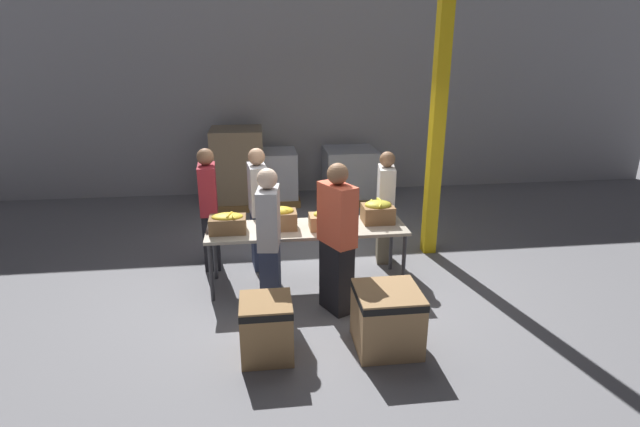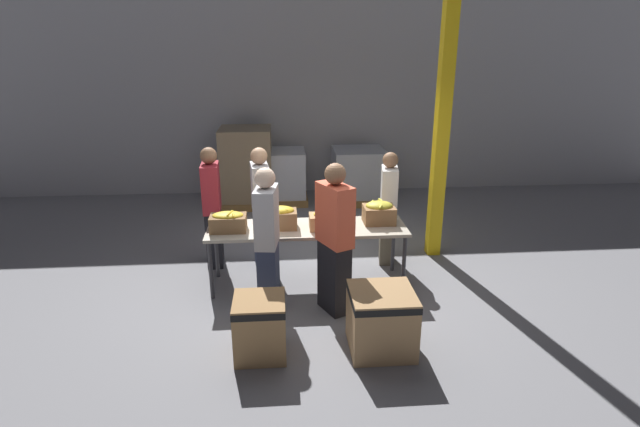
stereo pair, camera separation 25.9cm
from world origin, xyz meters
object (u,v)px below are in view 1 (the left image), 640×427
object	(u,v)px
volunteer_0	(209,210)
volunteer_3	(337,240)
banana_box_1	(280,218)
pallet_stack_2	(350,175)
sorting_table	(307,232)
volunteer_4	(259,210)
banana_box_3	(378,211)
volunteer_2	(385,208)
volunteer_1	(269,242)
banana_box_2	(329,219)
support_pillar	(438,116)
pallet_stack_1	(274,177)
donation_bin_1	(387,317)
donation_bin_0	(266,326)
banana_box_0	(228,223)
pallet_stack_0	(238,168)

from	to	relation	value
volunteer_0	volunteer_3	world-z (taller)	volunteer_3
banana_box_1	pallet_stack_2	world-z (taller)	banana_box_1
sorting_table	volunteer_4	distance (m)	0.86
banana_box_3	volunteer_2	world-z (taller)	volunteer_2
volunteer_1	volunteer_2	size ratio (longest dim) A/B	1.07
volunteer_2	banana_box_2	bearing A→B (deg)	-43.39
volunteer_3	support_pillar	bearing A→B (deg)	-72.56
support_pillar	volunteer_2	bearing A→B (deg)	-163.25
volunteer_3	banana_box_3	bearing A→B (deg)	-65.58
banana_box_3	pallet_stack_2	size ratio (longest dim) A/B	0.37
banana_box_3	volunteer_3	distance (m)	1.02
volunteer_0	volunteer_4	xyz separation A→B (m)	(0.66, -0.09, 0.00)
banana_box_2	pallet_stack_1	distance (m)	3.72
banana_box_2	volunteer_4	world-z (taller)	volunteer_4
volunteer_1	donation_bin_1	distance (m)	1.54
sorting_table	volunteer_4	bearing A→B (deg)	133.96
donation_bin_0	volunteer_4	bearing A→B (deg)	90.99
donation_bin_1	support_pillar	bearing A→B (deg)	62.09
banana_box_0	banana_box_2	bearing A→B (deg)	-0.97
banana_box_0	volunteer_3	size ratio (longest dim) A/B	0.25
donation_bin_0	donation_bin_1	size ratio (longest dim) A/B	0.95
banana_box_2	volunteer_3	size ratio (longest dim) A/B	0.28
banana_box_3	pallet_stack_0	xyz separation A→B (m)	(-1.87, 3.38, -0.20)
sorting_table	support_pillar	xyz separation A→B (m)	(1.90, 0.84, 1.28)
volunteer_3	donation_bin_0	xyz separation A→B (m)	(-0.82, -0.81, -0.54)
sorting_table	donation_bin_0	bearing A→B (deg)	-110.19
banana_box_1	pallet_stack_1	distance (m)	3.61
volunteer_1	support_pillar	xyz separation A→B (m)	(2.38, 1.42, 1.16)
volunteer_0	pallet_stack_1	world-z (taller)	volunteer_0
volunteer_0	volunteer_3	xyz separation A→B (m)	(1.52, -1.39, 0.04)
donation_bin_1	banana_box_0	bearing A→B (deg)	138.06
volunteer_3	volunteer_2	bearing A→B (deg)	-59.92
support_pillar	volunteer_4	bearing A→B (deg)	-174.78
sorting_table	volunteer_4	world-z (taller)	volunteer_4
banana_box_3	banana_box_0	bearing A→B (deg)	-176.02
banana_box_2	banana_box_0	bearing A→B (deg)	179.03
volunteer_3	volunteer_4	size ratio (longest dim) A/B	1.05
donation_bin_1	support_pillar	world-z (taller)	support_pillar
pallet_stack_1	pallet_stack_2	world-z (taller)	pallet_stack_2
volunteer_4	donation_bin_1	xyz separation A→B (m)	(1.25, -2.11, -0.48)
volunteer_4	pallet_stack_0	bearing A→B (deg)	-179.47
volunteer_1	donation_bin_0	size ratio (longest dim) A/B	2.78
banana_box_1	donation_bin_1	xyz separation A→B (m)	(0.99, -1.51, -0.57)
banana_box_2	volunteer_1	world-z (taller)	volunteer_1
volunteer_0	volunteer_1	xyz separation A→B (m)	(0.77, -1.28, 0.01)
volunteer_1	pallet_stack_0	xyz separation A→B (m)	(-0.47, 4.05, -0.12)
sorting_table	volunteer_3	world-z (taller)	volunteer_3
banana_box_1	pallet_stack_2	xyz separation A→B (m)	(1.53, 3.52, -0.42)
volunteer_1	pallet_stack_0	size ratio (longest dim) A/B	1.15
volunteer_3	support_pillar	world-z (taller)	support_pillar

